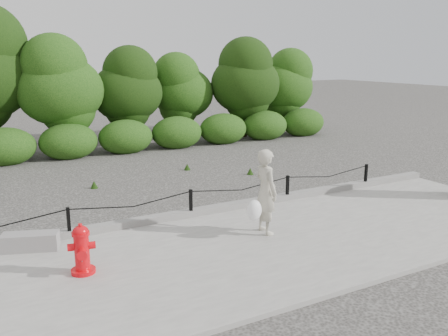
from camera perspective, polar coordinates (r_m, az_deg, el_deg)
ground at (r=10.16m, az=-3.98°, el=-6.29°), size 90.00×90.00×0.00m
sidewalk at (r=8.49m, az=1.75°, el=-10.05°), size 14.00×4.00×0.08m
curb at (r=10.15m, az=-4.11°, el=-5.41°), size 14.00×0.22×0.14m
chain_barrier at (r=10.01m, az=-4.02°, el=-3.83°), size 10.06×0.06×0.60m
treeline at (r=18.07m, az=-17.42°, el=9.78°), size 20.16×3.71×5.02m
fire_hydrant at (r=7.80m, az=-16.73°, el=-9.41°), size 0.45×0.47×0.81m
pedestrian at (r=9.01m, az=4.97°, el=-2.99°), size 0.70×0.61×1.64m
concrete_block at (r=9.07m, az=-22.28°, el=-8.19°), size 1.01×0.64×0.31m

